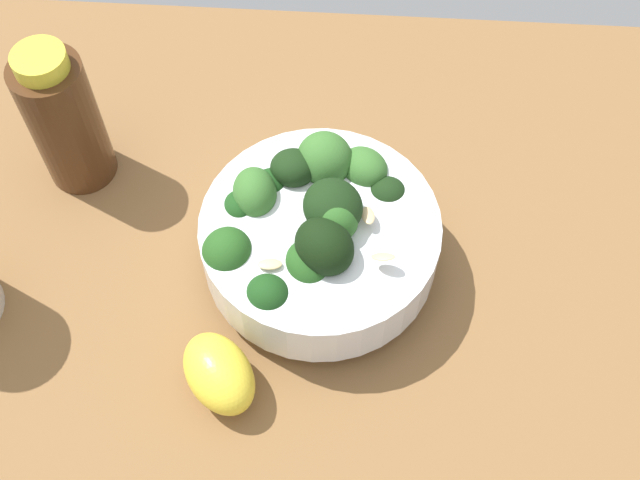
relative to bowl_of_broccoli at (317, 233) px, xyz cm
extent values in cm
cube|color=brown|center=(-5.27, 3.15, -6.56)|extent=(69.03, 69.03, 4.00)
cylinder|color=white|center=(-0.25, -0.27, -3.77)|extent=(10.24, 10.24, 1.59)
cylinder|color=white|center=(-0.25, -0.27, -0.59)|extent=(18.62, 18.62, 4.77)
cylinder|color=silver|center=(-0.25, -0.27, 1.40)|extent=(16.03, 16.03, 0.80)
cylinder|color=#3C7A32|center=(-3.67, 0.41, -0.03)|extent=(1.57, 1.48, 1.57)
ellipsoid|color=#23511C|center=(-3.67, 0.41, 1.61)|extent=(5.16, 5.15, 3.82)
cylinder|color=#589D47|center=(3.57, 3.75, -0.13)|extent=(1.53, 1.56, 1.45)
ellipsoid|color=#194216|center=(3.57, 3.75, 1.33)|extent=(3.94, 4.57, 3.71)
cylinder|color=#3C7A32|center=(5.54, -0.27, 0.48)|extent=(2.32, 2.17, 1.39)
ellipsoid|color=#386B2B|center=(5.54, -0.27, 2.25)|extent=(7.65, 6.48, 6.87)
cylinder|color=#2F662B|center=(1.29, 6.09, -0.22)|extent=(1.53, 1.36, 1.30)
ellipsoid|color=#194216|center=(1.29, 6.09, 1.15)|extent=(3.79, 3.78, 4.12)
cylinder|color=#4A8F3C|center=(0.40, -1.20, 1.47)|extent=(2.27, 2.08, 1.90)
ellipsoid|color=black|center=(0.40, -1.20, 3.30)|extent=(6.87, 6.72, 4.27)
cylinder|color=#589D47|center=(-6.25, 2.98, -0.45)|extent=(1.57, 1.58, 2.02)
ellipsoid|color=#194216|center=(-6.25, 2.98, 1.27)|extent=(5.37, 4.76, 4.40)
cylinder|color=#589D47|center=(5.36, -3.39, -0.06)|extent=(2.15, 2.08, 1.34)
ellipsoid|color=#386B2B|center=(5.36, -3.39, 1.66)|extent=(6.17, 5.57, 4.57)
cylinder|color=#2F662B|center=(4.57, 2.14, 0.26)|extent=(1.99, 1.94, 1.67)
ellipsoid|color=black|center=(4.57, 2.14, 2.23)|extent=(5.13, 4.55, 4.15)
cylinder|color=#589D47|center=(-2.80, -0.76, 1.06)|extent=(2.09, 2.21, 1.34)
ellipsoid|color=black|center=(-2.80, -0.76, 2.79)|extent=(7.07, 7.07, 5.26)
cylinder|color=#4A8F3C|center=(-0.37, -1.32, 0.93)|extent=(2.18, 2.02, 1.98)
ellipsoid|color=#2D6023|center=(-0.37, -1.32, 2.85)|extent=(5.43, 6.04, 4.97)
cylinder|color=#2F662B|center=(2.17, 4.96, 0.34)|extent=(1.35, 1.42, 1.08)
ellipsoid|color=#386B2B|center=(2.17, 4.96, 1.97)|extent=(5.00, 4.80, 4.65)
cylinder|color=#589D47|center=(3.33, -5.36, -0.24)|extent=(1.53, 1.41, 1.59)
ellipsoid|color=black|center=(3.33, -5.36, 1.30)|extent=(2.83, 3.10, 2.25)
cylinder|color=#4A8F3C|center=(-2.91, 6.57, -0.42)|extent=(1.97, 1.75, 1.59)
ellipsoid|color=#23511C|center=(-2.91, 6.57, 1.33)|extent=(5.50, 6.27, 5.49)
ellipsoid|color=#DBBC84|center=(-4.17, 3.34, 2.12)|extent=(1.19, 1.89, 0.40)
ellipsoid|color=#DBBC84|center=(-3.63, -5.06, 3.19)|extent=(1.32, 2.03, 1.20)
ellipsoid|color=#DBBC84|center=(0.21, -3.86, 2.66)|extent=(2.00, 1.37, 0.61)
ellipsoid|color=#DBBC84|center=(4.76, 3.27, 2.84)|extent=(2.06, 1.90, 0.83)
ellipsoid|color=#DBBC84|center=(-0.14, -0.58, 2.35)|extent=(2.05, 1.31, 1.36)
ellipsoid|color=yellow|center=(-11.19, 6.47, -2.23)|extent=(8.30, 7.87, 4.66)
cylinder|color=#472814|center=(8.30, 21.33, 1.78)|extent=(5.85, 5.85, 12.67)
cylinder|color=gold|center=(8.30, 21.33, 8.85)|extent=(4.20, 4.20, 1.48)
camera|label=1|loc=(-32.88, -2.38, 53.44)|focal=45.16mm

